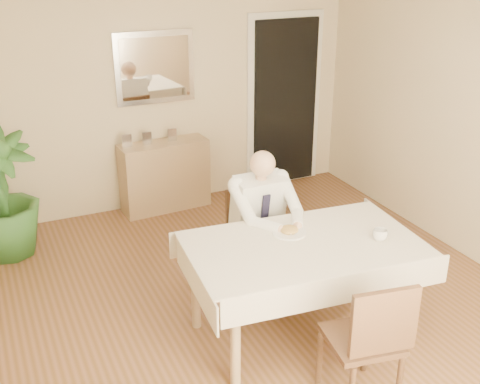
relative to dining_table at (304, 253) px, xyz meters
name	(u,v)px	position (x,y,z in m)	size (l,w,h in m)	color
room	(260,165)	(-0.22, 0.29, 0.63)	(5.00, 5.02, 2.60)	brown
doorway	(285,103)	(1.33, 2.76, 0.33)	(0.96, 0.07, 2.10)	white
mirror	(155,68)	(-0.23, 2.76, 0.88)	(0.86, 0.04, 0.76)	silver
dining_table	(304,253)	(0.00, 0.00, 0.00)	(1.80, 1.16, 0.75)	#997D56
chair_far	(252,230)	(0.00, 0.87, -0.21)	(0.42, 0.43, 0.82)	#402814
chair_near	(370,337)	(-0.02, -0.87, -0.15)	(0.50, 0.50, 0.92)	#402814
seated_man	(267,219)	(0.00, 0.59, 0.02)	(0.48, 0.72, 1.24)	white
plate	(289,232)	(-0.02, 0.19, 0.09)	(0.26, 0.26, 0.02)	white
food	(289,230)	(-0.02, 0.19, 0.11)	(0.14, 0.14, 0.06)	olive
knife	(298,233)	(0.02, 0.13, 0.11)	(0.01, 0.01, 0.13)	silver
fork	(288,235)	(-0.06, 0.13, 0.11)	(0.01, 0.01, 0.13)	silver
coffee_mug	(380,235)	(0.53, -0.19, 0.13)	(0.11, 0.11, 0.09)	white
sideboard	(165,176)	(-0.23, 2.61, -0.28)	(0.96, 0.33, 0.77)	#997D56
photo_frame_left	(127,141)	(-0.62, 2.62, 0.17)	(0.10, 0.02, 0.14)	silver
photo_frame_center	(147,138)	(-0.40, 2.62, 0.17)	(0.10, 0.02, 0.14)	silver
photo_frame_right	(172,135)	(-0.12, 2.63, 0.17)	(0.10, 0.02, 0.14)	silver
potted_palm	(1,195)	(-1.94, 2.23, -0.06)	(0.69, 0.69, 1.22)	#295520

